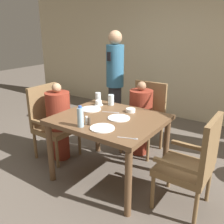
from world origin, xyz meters
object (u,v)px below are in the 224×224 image
Objects in this scene: chair_left_side at (51,120)px; plate_main_left at (91,109)px; chair_right_side at (193,162)px; bowl_small at (131,110)px; plate_dessert_center at (119,118)px; plate_main_right at (102,128)px; diner_in_left_chair at (59,121)px; teacup_with_saucer at (99,103)px; diner_in_far_chair at (140,118)px; water_bottle at (80,117)px; standing_host at (115,80)px; chair_far_side at (145,116)px; glass_tall_near at (98,98)px; glass_tall_mid at (111,100)px.

chair_left_side is 0.69m from plate_main_left.
chair_right_side is 8.92× the size of bowl_small.
plate_dessert_center is (0.46, -0.06, 0.00)m from plate_main_left.
plate_dessert_center is 0.27m from bowl_small.
plate_main_left is 1.00× the size of plate_main_right.
diner_in_left_chair is 9.47× the size of teacup_with_saucer.
chair_left_side is 0.95× the size of diner_in_far_chair.
diner_in_far_chair reaches higher than water_bottle.
diner_in_left_chair is 0.63× the size of standing_host.
chair_left_side is 8.92× the size of bowl_small.
standing_host is 6.72× the size of plate_dessert_center.
standing_host is at bearing 125.67° from plate_dessert_center.
plate_dessert_center is at bearing 65.10° from water_bottle.
chair_far_side is at bearing -23.68° from standing_host.
water_bottle reaches higher than plate_dessert_center.
plate_main_right is (0.96, -0.31, 0.23)m from diner_in_left_chair.
plate_main_right is at bearing -83.97° from chair_far_side.
teacup_with_saucer is at bearing -129.27° from diner_in_far_chair.
plate_main_right is at bearing -17.71° from diner_in_left_chair.
plate_main_left is at bearing -113.50° from chair_far_side.
water_bottle is (0.67, -1.62, -0.03)m from standing_host.
water_bottle is (-0.19, -0.69, 0.08)m from bowl_small.
diner_in_left_chair reaches higher than bowl_small.
glass_tall_near is at bearing 36.08° from chair_left_side.
chair_right_side is 4.45× the size of water_bottle.
plate_main_left is 1.84× the size of glass_tall_near.
water_bottle is at bearing -105.56° from bowl_small.
diner_in_far_chair is at bearing 96.87° from plate_main_right.
glass_tall_mid is at bearing 164.45° from bowl_small.
plate_main_left is 0.56m from water_bottle.
plate_main_right is (-0.86, -0.31, 0.26)m from chair_right_side.
plate_main_left is 2.25× the size of bowl_small.
chair_far_side reaches higher than plate_main_right.
chair_far_side is at bearing 99.75° from bowl_small.
glass_tall_near reaches higher than bowl_small.
chair_right_side is 1.33m from glass_tall_mid.
chair_right_side is at bearing 0.00° from chair_left_side.
chair_right_side is at bearing -18.63° from bowl_small.
plate_dessert_center is 1.84× the size of glass_tall_mid.
glass_tall_mid reaches higher than teacup_with_saucer.
standing_host reaches higher than chair_far_side.
glass_tall_mid is at bearing 162.25° from chair_right_side.
standing_host reaches higher than teacup_with_saucer.
plate_main_left is at bearing -70.45° from standing_host.
glass_tall_mid is at bearing 39.91° from teacup_with_saucer.
standing_host is at bearing 111.83° from teacup_with_saucer.
bowl_small reaches higher than plate_main_right.
bowl_small is (-0.00, 0.27, 0.02)m from plate_dessert_center.
glass_tall_near is at bearing 115.54° from water_bottle.
plate_main_left is 0.62m from plate_main_right.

